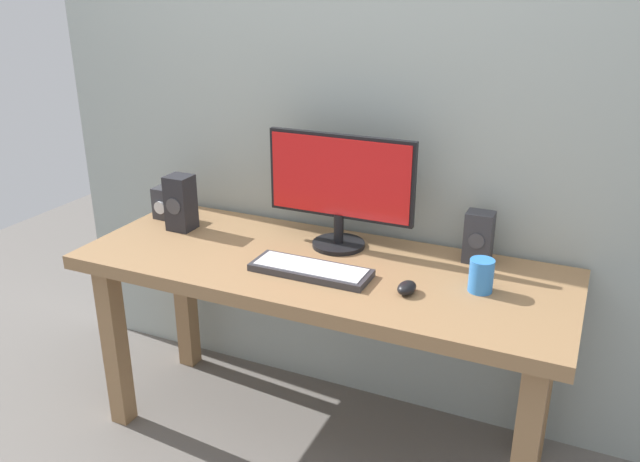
{
  "coord_description": "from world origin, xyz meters",
  "views": [
    {
      "loc": [
        0.85,
        -1.89,
        1.68
      ],
      "look_at": [
        -0.0,
        0.0,
        0.87
      ],
      "focal_mm": 36.3,
      "sensor_mm": 36.0,
      "label": 1
    }
  ],
  "objects": [
    {
      "name": "monitor",
      "position": [
        -0.0,
        0.17,
        0.98
      ],
      "size": [
        0.56,
        0.2,
        0.42
      ],
      "color": "black",
      "rests_on": "desk"
    },
    {
      "name": "ground_plane",
      "position": [
        0.0,
        0.0,
        0.0
      ],
      "size": [
        6.0,
        6.0,
        0.0
      ],
      "primitive_type": "plane",
      "color": "slate"
    },
    {
      "name": "speaker_left",
      "position": [
        -0.64,
        0.07,
        0.86
      ],
      "size": [
        0.1,
        0.1,
        0.22
      ],
      "color": "#232328",
      "rests_on": "desk"
    },
    {
      "name": "speaker_right",
      "position": [
        0.5,
        0.24,
        0.84
      ],
      "size": [
        0.09,
        0.08,
        0.18
      ],
      "color": "#333338",
      "rests_on": "desk"
    },
    {
      "name": "coffee_mug",
      "position": [
        0.56,
        0.01,
        0.8
      ],
      "size": [
        0.08,
        0.08,
        0.11
      ],
      "primitive_type": "cylinder",
      "color": "#337FD8",
      "rests_on": "desk"
    },
    {
      "name": "desk",
      "position": [
        0.0,
        0.0,
        0.65
      ],
      "size": [
        1.74,
        0.66,
        0.75
      ],
      "color": "#936D47",
      "rests_on": "ground_plane"
    },
    {
      "name": "audio_controller",
      "position": [
        -0.77,
        0.15,
        0.81
      ],
      "size": [
        0.1,
        0.09,
        0.13
      ],
      "color": "#333338",
      "rests_on": "desk"
    },
    {
      "name": "mouse",
      "position": [
        0.35,
        -0.1,
        0.77
      ],
      "size": [
        0.07,
        0.09,
        0.04
      ],
      "primitive_type": "ellipsoid",
      "rotation": [
        0.0,
        0.0,
        -0.14
      ],
      "color": "black",
      "rests_on": "desk"
    },
    {
      "name": "keyboard_primary",
      "position": [
        0.01,
        -0.09,
        0.76
      ],
      "size": [
        0.41,
        0.15,
        0.03
      ],
      "color": "#333338",
      "rests_on": "desk"
    },
    {
      "name": "wall_back",
      "position": [
        0.0,
        0.37,
        1.5
      ],
      "size": [
        2.74,
        0.04,
        3.0
      ],
      "primitive_type": "cube",
      "color": "#9EA8A3",
      "rests_on": "ground_plane"
    }
  ]
}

